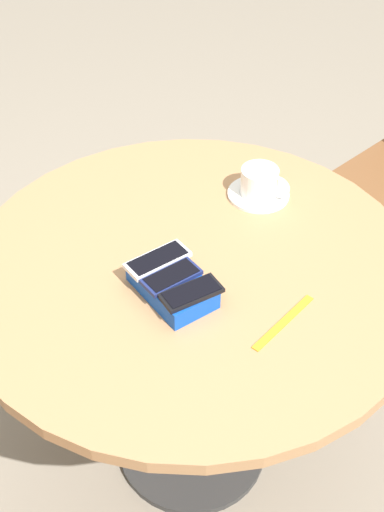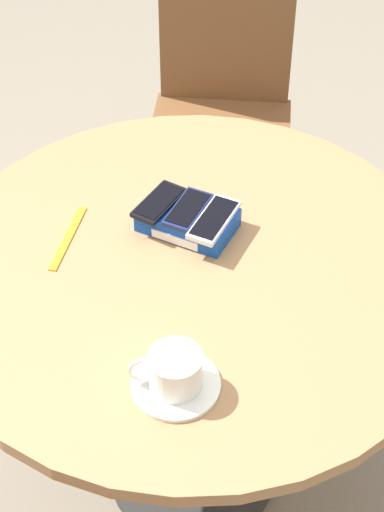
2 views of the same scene
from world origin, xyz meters
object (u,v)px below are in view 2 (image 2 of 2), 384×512
chair_near_window (221,122)px  coffee_cup (174,370)px  saucer (176,384)px  phone_navy (188,209)px  round_table (192,302)px  phone_box (188,220)px  lanyard_strap (68,238)px  phone_white (214,220)px  phone_black (159,202)px

chair_near_window → coffee_cup: bearing=-58.8°
chair_near_window → saucer: bearing=-58.7°
phone_navy → round_table: bearing=-48.8°
phone_box → coffee_cup: bearing=-56.3°
phone_navy → lanyard_strap: (-0.17, -0.17, -0.05)m
phone_white → coffee_cup: 0.38m
chair_near_window → lanyard_strap: bearing=-76.1°
round_table → lanyard_strap: (-0.24, -0.09, 0.11)m
phone_box → saucer: 0.40m
phone_navy → lanyard_strap: phone_navy is taller
phone_black → phone_white: size_ratio=0.88×
phone_black → saucer: 0.43m
round_table → lanyard_strap: size_ratio=5.29×
phone_black → phone_navy: same height
coffee_cup → chair_near_window: bearing=121.2°
saucer → lanyard_strap: saucer is taller
coffee_cup → chair_near_window: (-0.60, 0.99, -0.30)m
phone_navy → lanyard_strap: 0.24m
phone_box → phone_navy: (-0.00, 0.00, 0.03)m
phone_black → phone_navy: (0.06, 0.02, 0.00)m
phone_box → chair_near_window: size_ratio=0.23×
round_table → phone_box: 0.17m
saucer → chair_near_window: (-0.60, 0.99, -0.26)m
coffee_cup → phone_navy: bearing=123.7°
phone_white → lanyard_strap: 0.29m
round_table → phone_navy: 0.19m
phone_white → saucer: bearing=-64.0°
lanyard_strap → round_table: bearing=20.4°
saucer → chair_near_window: bearing=121.3°
phone_white → phone_black: bearing=-169.4°
phone_box → chair_near_window: (-0.38, 0.66, -0.28)m
phone_black → phone_white: (0.12, 0.02, 0.00)m
phone_navy → phone_black: bearing=-164.1°
phone_box → lanyard_strap: phone_box is taller
phone_white → lanyard_strap: size_ratio=0.77×
phone_navy → saucer: phone_navy is taller
phone_box → phone_navy: size_ratio=1.54×
phone_navy → lanyard_strap: bearing=-135.6°
phone_navy → coffee_cup: size_ratio=1.17×
phone_black → coffee_cup: bearing=-48.3°
phone_box → coffee_cup: coffee_cup is taller
saucer → lanyard_strap: (-0.40, 0.16, -0.00)m
saucer → lanyard_strap: bearing=157.5°
round_table → coffee_cup: (0.15, -0.25, 0.15)m
phone_navy → phone_white: 0.06m
phone_box → round_table: bearing=-48.5°
phone_box → lanyard_strap: bearing=-135.8°
phone_navy → coffee_cup: (0.22, -0.33, -0.01)m
phone_box → phone_white: phone_white is taller
phone_black → coffee_cup: 0.42m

